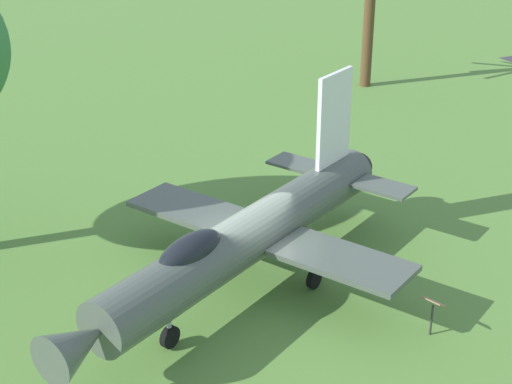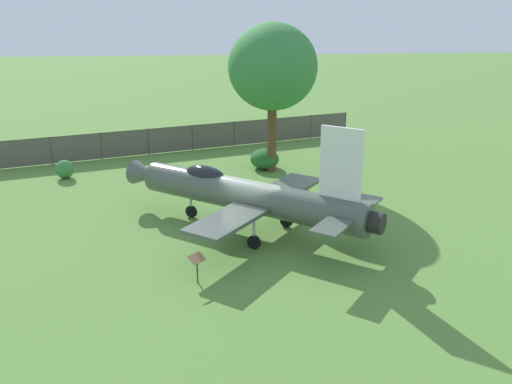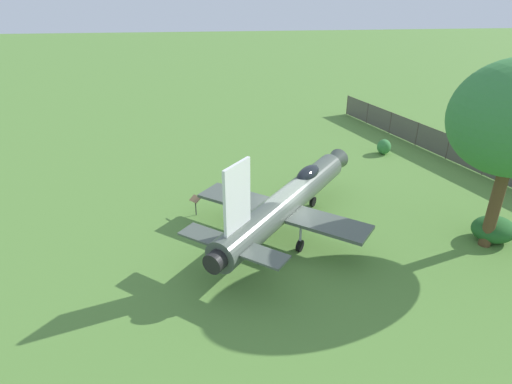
{
  "view_description": "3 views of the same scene",
  "coord_description": "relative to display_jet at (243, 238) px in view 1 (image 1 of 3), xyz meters",
  "views": [
    {
      "loc": [
        0.39,
        19.11,
        11.88
      ],
      "look_at": [
        -0.19,
        -1.1,
        2.58
      ],
      "focal_mm": 54.25,
      "sensor_mm": 36.0,
      "label": 1
    },
    {
      "loc": [
        -22.91,
        1.95,
        9.85
      ],
      "look_at": [
        -0.23,
        -0.27,
        2.03
      ],
      "focal_mm": 37.66,
      "sensor_mm": 36.0,
      "label": 2
    },
    {
      "loc": [
        -3.61,
        -19.14,
        11.91
      ],
      "look_at": [
        -1.44,
        0.78,
        2.06
      ],
      "focal_mm": 30.29,
      "sensor_mm": 36.0,
      "label": 3
    }
  ],
  "objects": [
    {
      "name": "info_plaque",
      "position": [
        -4.86,
        2.12,
        -0.96
      ],
      "size": [
        0.7,
        0.71,
        1.14
      ],
      "color": "#333333",
      "rests_on": "ground_plane"
    },
    {
      "name": "display_jet",
      "position": [
        0.0,
        0.0,
        0.0
      ],
      "size": [
        10.17,
        11.83,
        5.44
      ],
      "rotation": [
        0.0,
        0.0,
        0.91
      ],
      "color": "#4C564C",
      "rests_on": "ground_plane"
    },
    {
      "name": "palm_tree",
      "position": [
        -6.65,
        -20.19,
        1.86
      ],
      "size": [
        4.35,
        3.41,
        7.2
      ],
      "color": "brown",
      "rests_on": "ground_plane"
    },
    {
      "name": "ground_plane",
      "position": [
        -0.2,
        -0.26,
        -1.82
      ],
      "size": [
        200.0,
        200.0,
        0.0
      ],
      "primitive_type": "plane",
      "color": "#568438"
    }
  ]
}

